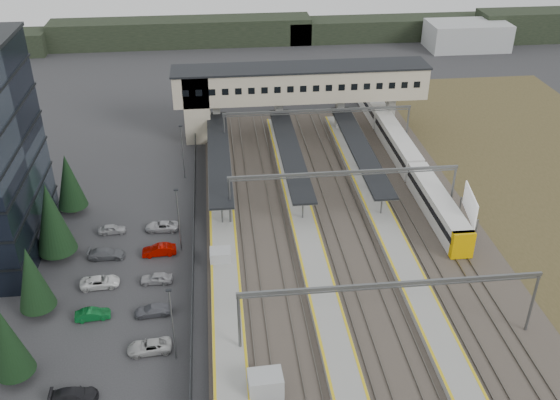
{
  "coord_description": "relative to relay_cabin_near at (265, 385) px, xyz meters",
  "views": [
    {
      "loc": [
        -3.03,
        -51.63,
        41.91
      ],
      "look_at": [
        4.08,
        13.34,
        4.0
      ],
      "focal_mm": 40.0,
      "sensor_mm": 36.0,
      "label": 1
    }
  ],
  "objects": [
    {
      "name": "gantries",
      "position": [
        12.11,
        16.41,
        4.76
      ],
      "size": [
        28.4,
        62.28,
        7.17
      ],
      "color": "slate",
      "rests_on": "ground"
    },
    {
      "name": "relay_cabin_far",
      "position": [
        -3.33,
        19.5,
        -0.16
      ],
      "size": [
        2.36,
        1.98,
        2.15
      ],
      "color": "#A1A4A6",
      "rests_on": "ground"
    },
    {
      "name": "canopies",
      "position": [
        7.11,
        40.41,
        2.68
      ],
      "size": [
        23.1,
        30.0,
        3.28
      ],
      "color": "black",
      "rests_on": "ground"
    },
    {
      "name": "fence",
      "position": [
        -6.39,
        18.41,
        -0.24
      ],
      "size": [
        0.08,
        90.0,
        2.0
      ],
      "color": "#26282B",
      "rests_on": "ground"
    },
    {
      "name": "train",
      "position": [
        24.11,
        44.83,
        0.65
      ],
      "size": [
        2.64,
        55.03,
        3.32
      ],
      "color": "silver",
      "rests_on": "ground"
    },
    {
      "name": "rail_corridor",
      "position": [
        9.44,
        18.41,
        -0.95
      ],
      "size": [
        34.0,
        90.0,
        0.92
      ],
      "color": "#3A352E",
      "rests_on": "ground"
    },
    {
      "name": "car_park",
      "position": [
        -13.49,
        9.04,
        -0.65
      ],
      "size": [
        10.3,
        44.29,
        1.29
      ],
      "color": "#B0AFB4",
      "rests_on": "ground"
    },
    {
      "name": "relay_cabin_near",
      "position": [
        0.0,
        0.0,
        0.0
      ],
      "size": [
        3.07,
        2.31,
        2.48
      ],
      "color": "#A1A4A6",
      "rests_on": "ground"
    },
    {
      "name": "footbridge",
      "position": [
        7.81,
        55.41,
        6.69
      ],
      "size": [
        40.4,
        6.4,
        11.2
      ],
      "color": "#B9B393",
      "rests_on": "ground"
    },
    {
      "name": "ground",
      "position": [
        0.11,
        13.41,
        -1.24
      ],
      "size": [
        220.0,
        220.0,
        0.0
      ],
      "primitive_type": "plane",
      "color": "#2B2B2D",
      "rests_on": "ground"
    },
    {
      "name": "billboard",
      "position": [
        26.86,
        23.42,
        2.44
      ],
      "size": [
        1.11,
        6.28,
        5.44
      ],
      "color": "slate",
      "rests_on": "ground"
    },
    {
      "name": "lampposts",
      "position": [
        -7.89,
        14.66,
        3.1
      ],
      "size": [
        0.5,
        53.25,
        8.07
      ],
      "color": "slate",
      "rests_on": "ground"
    },
    {
      "name": "treeline_far",
      "position": [
        23.92,
        105.68,
        1.71
      ],
      "size": [
        170.0,
        19.0,
        7.0
      ],
      "color": "black",
      "rests_on": "ground"
    },
    {
      "name": "conifer_row",
      "position": [
        -21.89,
        9.54,
        3.6
      ],
      "size": [
        4.42,
        49.82,
        9.5
      ],
      "color": "black",
      "rests_on": "ground"
    }
  ]
}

